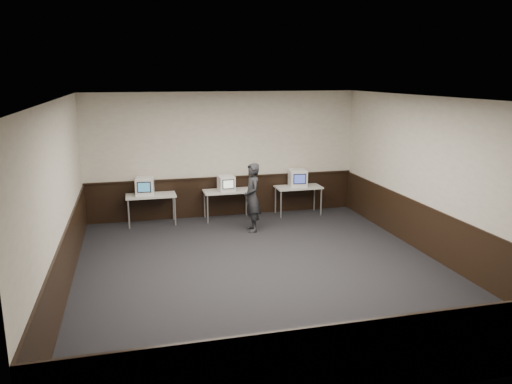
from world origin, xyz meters
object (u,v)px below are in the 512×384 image
emac_right (298,178)px  desk_right (298,189)px  emac_left (145,186)px  person (252,198)px  desk_left (151,198)px  desk_center (227,193)px  emac_center (226,183)px

emac_right → desk_right: bearing=-37.7°
desk_right → emac_left: size_ratio=2.38×
person → emac_left: bearing=-117.3°
person → desk_left: bearing=-118.1°
emac_right → person: (-1.51, -1.14, -0.16)m
emac_left → desk_left: bearing=-6.2°
desk_right → desk_center: bearing=180.0°
desk_center → person: bearing=-71.5°
desk_center → desk_right: size_ratio=1.00×
desk_right → emac_right: emac_right is taller
desk_right → emac_center: (-1.93, -0.05, 0.27)m
desk_center → emac_right: 1.91m
desk_right → person: 1.90m
emac_center → person: size_ratio=0.27×
desk_right → emac_center: emac_center is taller
emac_center → desk_center: bearing=54.1°
emac_right → person: bearing=-136.8°
emac_left → emac_right: size_ratio=0.98×
emac_right → person: person is taller
desk_right → emac_left: 3.95m
desk_right → emac_center: size_ratio=2.72×
emac_left → emac_center: size_ratio=1.14×
desk_center → emac_right: bearing=0.5°
emac_right → person: 1.90m
emac_center → emac_left: bearing=174.0°
desk_left → emac_left: bearing=167.8°
emac_center → emac_right: (1.92, 0.07, 0.03)m
desk_center → emac_center: (-0.03, -0.05, 0.27)m
emac_left → person: (2.41, -1.15, -0.16)m
desk_left → emac_left: 0.32m
emac_center → emac_right: size_ratio=0.86×
desk_left → emac_right: 3.79m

